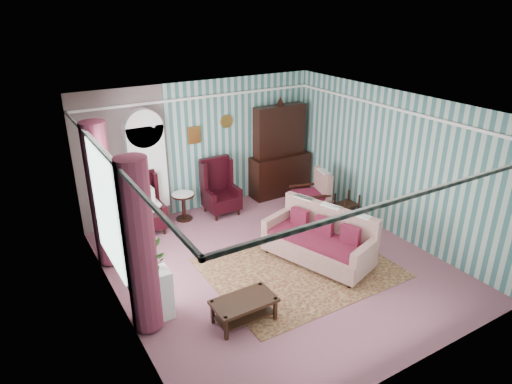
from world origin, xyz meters
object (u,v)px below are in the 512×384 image
wingback_left (144,205)px  plant_stand (153,296)px  sofa (318,237)px  bookcase (148,174)px  nest_table (347,205)px  round_side_table (184,207)px  dresser_hutch (280,148)px  coffee_table (244,311)px  floral_armchair (309,193)px  seated_woman (144,206)px  wingback_right (221,188)px

wingback_left → plant_stand: size_ratio=1.56×
plant_stand → sofa: (3.13, 0.02, 0.11)m
bookcase → plant_stand: bearing=-108.5°
nest_table → bookcase: bearing=153.1°
round_side_table → dresser_hutch: bearing=2.6°
dresser_hutch → round_side_table: dresser_hutch is taller
wingback_left → dresser_hutch: bearing=4.4°
nest_table → plant_stand: 5.02m
bookcase → sofa: size_ratio=1.11×
coffee_table → floral_armchair: bearing=38.7°
seated_woman → round_side_table: 0.96m
coffee_table → dresser_hutch: bearing=50.1°
wingback_left → floral_armchair: bearing=-17.5°
dresser_hutch → wingback_left: dresser_hutch is taller
seated_woman → sofa: 3.59m
wingback_right → sofa: 2.79m
plant_stand → coffee_table: bearing=-34.4°
wingback_left → sofa: 3.59m
plant_stand → coffee_table: (1.13, -0.77, -0.21)m
bookcase → wingback_right: (1.50, -0.39, -0.50)m
coffee_table → wingback_right: bearing=68.0°
wingback_left → sofa: (2.33, -2.73, -0.12)m
seated_woman → sofa: size_ratio=0.59×
wingback_right → floral_armchair: size_ratio=1.21×
dresser_hutch → coffee_table: bearing=-129.9°
bookcase → seated_woman: bearing=-122.7°
wingback_right → nest_table: wingback_right is taller
bookcase → coffee_table: size_ratio=2.36×
seated_woman → bookcase: bearing=57.3°
seated_woman → nest_table: seated_woman is taller
seated_woman → plant_stand: 2.87m
plant_stand → floral_armchair: size_ratio=0.77×
round_side_table → plant_stand: bearing=-120.4°
nest_table → floral_armchair: floral_armchair is taller
bookcase → dresser_hutch: 3.25m
bookcase → seated_woman: (-0.25, -0.39, -0.53)m
wingback_left → coffee_table: bearing=-84.7°
dresser_hutch → sofa: (-1.17, -3.00, -0.67)m
wingback_left → seated_woman: wingback_left is taller
seated_woman → coffee_table: bearing=-84.7°
bookcase → nest_table: size_ratio=4.15×
nest_table → seated_woman: bearing=159.2°
seated_woman → wingback_left: bearing=0.0°
round_side_table → nest_table: size_ratio=1.11×
wingback_left → round_side_table: size_ratio=2.08×
bookcase → coffee_table: 4.02m
round_side_table → wingback_right: bearing=-10.0°
floral_armchair → coffee_table: bearing=143.9°
seated_woman → plant_stand: (-0.80, -2.75, -0.19)m
dresser_hutch → nest_table: (0.57, -1.82, -0.91)m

